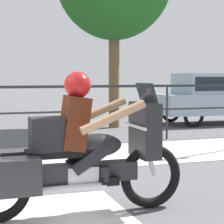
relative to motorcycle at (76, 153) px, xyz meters
name	(u,v)px	position (x,y,z in m)	size (l,w,h in m)	color
motorcycle	(76,153)	(0.00, 0.00, 0.00)	(2.47, 0.76, 1.57)	black
parked_car	(215,95)	(6.45, 7.66, 0.22)	(4.08, 1.67, 1.61)	#9EB2C6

